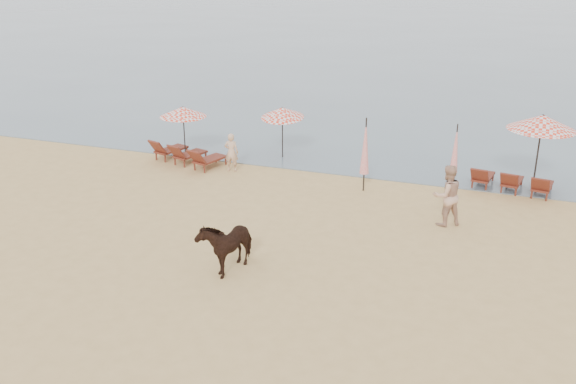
% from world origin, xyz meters
% --- Properties ---
extents(ground, '(120.00, 120.00, 0.00)m').
position_xyz_m(ground, '(0.00, 0.00, 0.00)').
color(ground, tan).
rests_on(ground, ground).
extents(sea, '(160.00, 140.00, 0.06)m').
position_xyz_m(sea, '(0.00, 80.00, 0.00)').
color(sea, '#51606B').
rests_on(sea, ground).
extents(lounger_cluster_left, '(3.13, 2.37, 0.61)m').
position_xyz_m(lounger_cluster_left, '(-5.78, 9.29, 0.42)').
color(lounger_cluster_left, maroon).
rests_on(lounger_cluster_left, ground).
extents(lounger_cluster_right, '(2.81, 1.92, 0.57)m').
position_xyz_m(lounger_cluster_right, '(6.38, 10.36, 0.40)').
color(lounger_cluster_right, maroon).
rests_on(lounger_cluster_right, ground).
extents(umbrella_open_left_a, '(1.86, 1.86, 2.12)m').
position_xyz_m(umbrella_open_left_a, '(-6.22, 10.02, 1.90)').
color(umbrella_open_left_a, black).
rests_on(umbrella_open_left_a, ground).
extents(umbrella_open_left_b, '(1.71, 1.74, 2.18)m').
position_xyz_m(umbrella_open_left_b, '(-2.46, 11.28, 1.89)').
color(umbrella_open_left_b, black).
rests_on(umbrella_open_left_b, ground).
extents(umbrella_open_right, '(2.28, 2.28, 2.78)m').
position_xyz_m(umbrella_open_right, '(7.12, 10.60, 2.50)').
color(umbrella_open_right, black).
rests_on(umbrella_open_right, ground).
extents(umbrella_closed_left, '(0.32, 0.32, 2.64)m').
position_xyz_m(umbrella_closed_left, '(1.50, 8.72, 1.62)').
color(umbrella_closed_left, black).
rests_on(umbrella_closed_left, ground).
extents(umbrella_closed_right, '(0.28, 0.28, 2.34)m').
position_xyz_m(umbrella_closed_right, '(4.41, 10.06, 1.44)').
color(umbrella_closed_right, black).
rests_on(umbrella_closed_right, ground).
extents(cow, '(1.11, 1.86, 1.47)m').
position_xyz_m(cow, '(-0.59, 1.80, 0.74)').
color(cow, black).
rests_on(cow, ground).
extents(beachgoer_left, '(0.58, 0.42, 1.49)m').
position_xyz_m(beachgoer_left, '(-3.74, 9.11, 0.74)').
color(beachgoer_left, tan).
rests_on(beachgoer_left, ground).
extents(beachgoer_right_a, '(1.19, 1.14, 1.93)m').
position_xyz_m(beachgoer_right_a, '(4.54, 6.68, 0.97)').
color(beachgoer_right_a, tan).
rests_on(beachgoer_right_a, ground).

